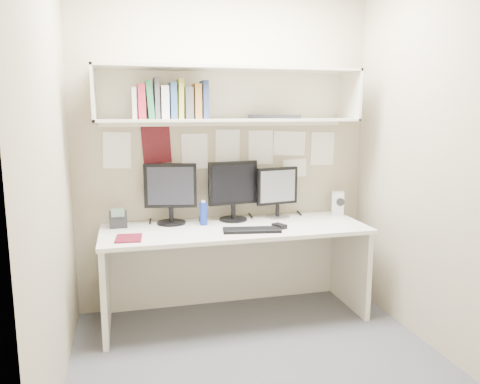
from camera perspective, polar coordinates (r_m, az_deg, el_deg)
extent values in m
cube|color=#47474C|center=(3.25, 2.24, -19.61)|extent=(2.40, 2.00, 0.01)
cube|color=tan|center=(3.81, -1.83, 5.36)|extent=(2.40, 0.02, 2.60)
cube|color=tan|center=(1.91, 10.86, 0.70)|extent=(2.40, 0.02, 2.60)
cube|color=tan|center=(2.76, -22.27, 2.91)|extent=(0.02, 2.00, 2.60)
cube|color=tan|center=(3.38, 22.37, 4.06)|extent=(0.02, 2.00, 2.60)
cube|color=silver|center=(3.56, -0.56, -4.51)|extent=(2.00, 0.70, 0.03)
cube|color=silver|center=(3.97, -1.67, -8.47)|extent=(1.96, 0.02, 0.70)
cube|color=silver|center=(3.61, -1.19, 8.77)|extent=(2.00, 0.38, 0.02)
cube|color=silver|center=(3.62, -1.22, 14.79)|extent=(2.00, 0.38, 0.02)
cube|color=silver|center=(3.79, -1.82, 11.69)|extent=(2.00, 0.02, 0.40)
cube|color=silver|center=(3.53, -17.42, 11.39)|extent=(0.02, 0.38, 0.40)
cube|color=silver|center=(3.95, 13.24, 11.37)|extent=(0.02, 0.38, 0.40)
cylinder|color=black|center=(3.69, -8.36, -3.72)|extent=(0.22, 0.22, 0.02)
cylinder|color=black|center=(3.68, -8.38, -2.76)|extent=(0.04, 0.04, 0.11)
cube|color=black|center=(3.65, -8.49, 0.77)|extent=(0.40, 0.11, 0.34)
cube|color=black|center=(3.63, -8.46, 0.72)|extent=(0.35, 0.07, 0.29)
cylinder|color=black|center=(3.77, -0.83, -3.33)|extent=(0.22, 0.22, 0.02)
cylinder|color=black|center=(3.76, -0.83, -2.38)|extent=(0.04, 0.04, 0.11)
cube|color=black|center=(3.73, -0.88, 1.10)|extent=(0.41, 0.10, 0.35)
cube|color=black|center=(3.71, -0.81, 1.06)|extent=(0.35, 0.06, 0.30)
cylinder|color=#A5A5AA|center=(3.87, 4.57, -3.03)|extent=(0.20, 0.20, 0.01)
cylinder|color=black|center=(3.86, 4.59, -2.22)|extent=(0.03, 0.03, 0.10)
cube|color=black|center=(3.83, 4.57, 0.75)|extent=(0.36, 0.10, 0.30)
cube|color=#A4A5A9|center=(3.81, 4.66, 0.70)|extent=(0.31, 0.06, 0.26)
cube|color=black|center=(3.42, 1.45, -4.66)|extent=(0.44, 0.21, 0.02)
cube|color=black|center=(3.53, 4.82, -4.17)|extent=(0.10, 0.12, 0.03)
cube|color=#B6B6B1|center=(4.04, 11.82, -1.34)|extent=(0.13, 0.13, 0.20)
cylinder|color=black|center=(3.99, 12.15, -1.21)|extent=(0.07, 0.03, 0.07)
cylinder|color=navy|center=(3.61, -4.49, -2.65)|extent=(0.06, 0.06, 0.18)
cylinder|color=white|center=(3.59, -4.51, -1.19)|extent=(0.03, 0.03, 0.02)
cube|color=#5A0F1D|center=(3.32, -13.42, -5.50)|extent=(0.19, 0.23, 0.01)
cube|color=black|center=(3.66, -14.63, -3.25)|extent=(0.13, 0.11, 0.12)
cube|color=#4C6659|center=(3.58, -14.68, -2.45)|extent=(0.10, 0.01, 0.06)
cube|color=silver|center=(3.52, -12.80, 10.48)|extent=(0.03, 0.18, 0.22)
cube|color=#B22035|center=(3.52, -11.93, 10.71)|extent=(0.05, 0.18, 0.25)
cube|color=#246E45|center=(3.52, -10.95, 10.93)|extent=(0.04, 0.18, 0.27)
cube|color=#48474B|center=(3.52, -10.13, 11.16)|extent=(0.03, 0.18, 0.30)
cube|color=silver|center=(3.53, -9.20, 10.72)|extent=(0.05, 0.18, 0.24)
cube|color=#32527E|center=(3.53, -8.18, 10.94)|extent=(0.05, 0.18, 0.26)
cube|color=#A3A436|center=(3.54, -7.31, 11.16)|extent=(0.04, 0.18, 0.29)
cube|color=#444447|center=(3.55, -6.34, 10.72)|extent=(0.06, 0.18, 0.23)
cube|color=olive|center=(3.56, -5.28, 10.93)|extent=(0.05, 0.18, 0.25)
cube|color=navy|center=(3.57, -4.38, 11.13)|extent=(0.04, 0.18, 0.28)
cube|color=black|center=(3.74, 4.23, 9.16)|extent=(0.43, 0.28, 0.03)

